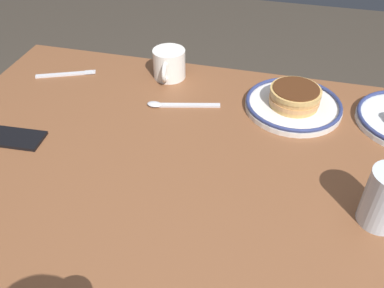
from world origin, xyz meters
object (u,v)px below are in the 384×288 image
(tea_spoon, at_px, (173,105))
(coffee_mug, at_px, (169,64))
(fork_near, at_px, (66,74))
(plate_center_pancakes, at_px, (294,102))
(cell_phone, at_px, (14,138))

(tea_spoon, bearing_deg, coffee_mug, -69.71)
(coffee_mug, bearing_deg, fork_near, 12.37)
(fork_near, xyz_separation_m, tea_spoon, (-0.36, 0.08, 0.00))
(plate_center_pancakes, distance_m, fork_near, 0.68)
(coffee_mug, bearing_deg, cell_phone, 53.16)
(cell_phone, xyz_separation_m, fork_near, (0.02, -0.31, -0.00))
(cell_phone, relative_size, tea_spoon, 0.74)
(cell_phone, bearing_deg, tea_spoon, -148.95)
(cell_phone, distance_m, fork_near, 0.31)
(plate_center_pancakes, relative_size, coffee_mug, 2.05)
(cell_phone, height_order, fork_near, cell_phone)
(plate_center_pancakes, relative_size, fork_near, 1.51)
(tea_spoon, bearing_deg, plate_center_pancakes, -167.95)
(plate_center_pancakes, height_order, cell_phone, plate_center_pancakes)
(plate_center_pancakes, bearing_deg, coffee_mug, -12.03)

